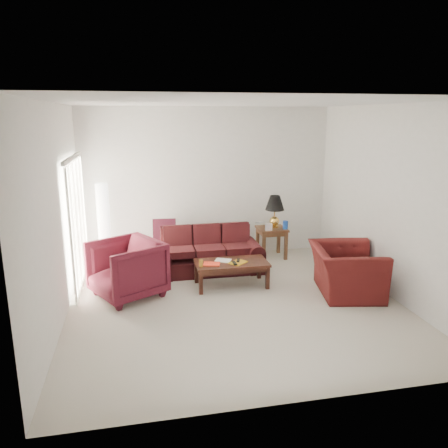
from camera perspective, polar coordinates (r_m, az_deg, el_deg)
The scene contains 19 objects.
floor at distance 6.88m, azimuth 1.44°, elevation -10.20°, with size 5.00×5.00×0.00m, color beige.
blinds at distance 7.69m, azimuth -18.68°, elevation 0.14°, with size 0.10×2.00×2.16m, color silver.
sofa at distance 8.05m, azimuth -2.06°, elevation -3.49°, with size 1.98×0.85×0.81m, color black, non-canonical shape.
throw_pillow at distance 8.48m, azimuth -7.78°, elevation -0.79°, with size 0.44×0.13×0.44m, color black.
end_table at distance 8.96m, azimuth 6.22°, elevation -2.40°, with size 0.56×0.56×0.61m, color #452318, non-canonical shape.
table_lamp at distance 8.87m, azimuth 6.63°, elevation 1.63°, with size 0.39×0.39×0.65m, color gold, non-canonical shape.
clock at distance 8.66m, azimuth 5.86°, elevation -0.39°, with size 0.14×0.05×0.14m, color silver.
blue_canister at distance 8.81m, azimuth 8.02°, elevation -0.12°, with size 0.10×0.10×0.17m, color #173F99.
picture_frame at distance 8.96m, azimuth 4.76°, elevation 0.22°, with size 0.14×0.02×0.17m, color silver.
floor_lamp at distance 8.51m, azimuth -15.42°, elevation -0.18°, with size 0.26×0.26×1.63m, color white, non-canonical shape.
armchair_left at distance 7.11m, azimuth -12.60°, elevation -5.76°, with size 0.98×1.01×0.92m, color #47101B.
armchair_right at distance 7.36m, azimuth 15.62°, elevation -5.86°, with size 1.19×1.04×0.77m, color #420F0F.
coffee_table at distance 7.44m, azimuth 0.96°, elevation -6.52°, with size 1.23×0.61×0.43m, color black, non-canonical shape.
magazine_red at distance 7.24m, azimuth -1.62°, elevation -5.24°, with size 0.27×0.20×0.02m, color red.
magazine_white at distance 7.41m, azimuth -0.13°, elevation -4.78°, with size 0.26×0.19×0.01m, color white.
magazine_orange at distance 7.32m, azimuth 1.85°, elevation -5.04°, with size 0.28×0.21×0.02m, color #C18D16.
remote_a at distance 7.22m, azimuth 1.39°, elevation -5.12°, with size 0.05×0.18×0.02m, color black.
remote_b at distance 7.36m, azimuth 1.88°, elevation -4.75°, with size 0.05×0.17×0.02m, color black.
yellow_glass at distance 7.13m, azimuth -3.03°, elevation -5.14°, with size 0.07×0.07×0.12m, color gold.
Camera 1 is at (-1.42, -6.12, 2.81)m, focal length 35.00 mm.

